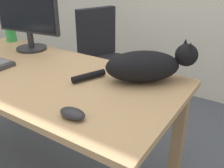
# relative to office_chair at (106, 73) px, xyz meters

# --- Properties ---
(desk) EXTENTS (1.52, 0.71, 0.70)m
(desk) POSITION_rel_office_chair_xyz_m (0.11, -0.80, 0.22)
(desk) COLOR tan
(desk) RESTS_ON ground_plane
(office_chair) EXTENTS (0.51, 0.48, 0.91)m
(office_chair) POSITION_rel_office_chair_xyz_m (0.00, 0.00, 0.00)
(office_chair) COLOR black
(office_chair) RESTS_ON ground_plane
(monitor) EXTENTS (0.48, 0.20, 0.42)m
(monitor) POSITION_rel_office_chair_xyz_m (-0.23, -0.55, 0.54)
(monitor) COLOR #232328
(monitor) RESTS_ON desk
(cat) EXTENTS (0.50, 0.41, 0.20)m
(cat) POSITION_rel_office_chair_xyz_m (0.64, -0.59, 0.39)
(cat) COLOR black
(cat) RESTS_ON desk
(computer_mouse) EXTENTS (0.11, 0.06, 0.04)m
(computer_mouse) POSITION_rel_office_chair_xyz_m (0.56, -1.04, 0.33)
(computer_mouse) COLOR #232328
(computer_mouse) RESTS_ON desk
(water_bottle) EXTENTS (0.07, 0.07, 0.27)m
(water_bottle) POSITION_rel_office_chair_xyz_m (-0.52, -0.49, 0.44)
(water_bottle) COLOR green
(water_bottle) RESTS_ON desk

